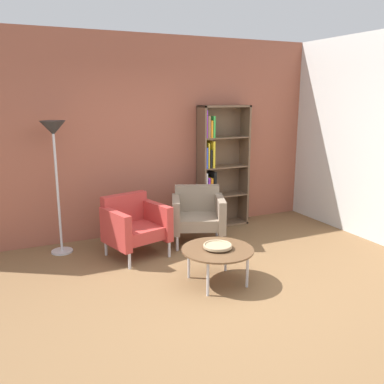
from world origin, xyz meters
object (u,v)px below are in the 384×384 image
armchair_corner_red (198,214)px  armchair_near_window (134,224)px  bookshelf_tall (218,168)px  floor_lamp_torchiere (54,144)px  decorative_bowl (218,246)px  coffee_table_low (218,251)px

armchair_corner_red → armchair_near_window: same height
bookshelf_tall → armchair_corner_red: (-0.63, -0.59, -0.51)m
bookshelf_tall → floor_lamp_torchiere: bearing=-175.3°
bookshelf_tall → armchair_near_window: (-1.60, -0.69, -0.51)m
bookshelf_tall → armchair_corner_red: size_ratio=2.11×
decorative_bowl → floor_lamp_torchiere: bearing=130.7°
bookshelf_tall → armchair_near_window: 1.82m
armchair_corner_red → floor_lamp_torchiere: 2.14m
armchair_corner_red → armchair_near_window: (-0.97, -0.11, 0.00)m
bookshelf_tall → armchair_corner_red: bookshelf_tall is taller
coffee_table_low → floor_lamp_torchiere: 2.47m
armchair_near_window → coffee_table_low: bearing=-79.0°
bookshelf_tall → coffee_table_low: bearing=-118.1°
armchair_corner_red → floor_lamp_torchiere: bearing=-170.0°
coffee_table_low → armchair_corner_red: (0.38, 1.30, 0.04)m
decorative_bowl → armchair_corner_red: (0.38, 1.30, -0.02)m
coffee_table_low → armchair_near_window: armchair_near_window is taller
bookshelf_tall → coffee_table_low: 2.21m
decorative_bowl → armchair_near_window: (-0.59, 1.19, -0.02)m
coffee_table_low → floor_lamp_torchiere: size_ratio=0.46×
bookshelf_tall → armchair_corner_red: bearing=-136.9°
coffee_table_low → armchair_corner_red: bearing=73.7°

